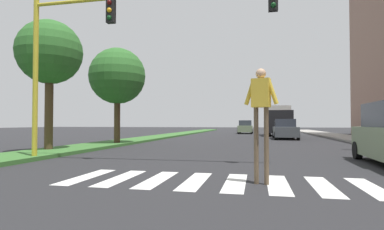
{
  "coord_description": "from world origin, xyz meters",
  "views": [
    {
      "loc": [
        0.92,
        2.11,
        1.31
      ],
      "look_at": [
        -2.85,
        19.86,
        1.8
      ],
      "focal_mm": 28.56,
      "sensor_mm": 36.0,
      "label": 1
    }
  ],
  "objects_px": {
    "traffic_light_gantry": "(111,32)",
    "sedan_midblock": "(285,130)",
    "tree_mid": "(50,53)",
    "sedan_distant": "(246,127)",
    "truck_box_delivery": "(279,120)",
    "tree_far": "(117,76)",
    "pedestrian_performer": "(261,107)"
  },
  "relations": [
    {
      "from": "traffic_light_gantry",
      "to": "sedan_midblock",
      "type": "bearing_deg",
      "value": 67.32
    },
    {
      "from": "tree_mid",
      "to": "traffic_light_gantry",
      "type": "relative_size",
      "value": 0.59
    },
    {
      "from": "sedan_midblock",
      "to": "sedan_distant",
      "type": "height_order",
      "value": "sedan_distant"
    },
    {
      "from": "sedan_midblock",
      "to": "truck_box_delivery",
      "type": "distance_m",
      "value": 6.68
    },
    {
      "from": "tree_mid",
      "to": "tree_far",
      "type": "height_order",
      "value": "tree_mid"
    },
    {
      "from": "truck_box_delivery",
      "to": "tree_mid",
      "type": "bearing_deg",
      "value": -118.34
    },
    {
      "from": "tree_mid",
      "to": "truck_box_delivery",
      "type": "distance_m",
      "value": 24.05
    },
    {
      "from": "traffic_light_gantry",
      "to": "truck_box_delivery",
      "type": "height_order",
      "value": "traffic_light_gantry"
    },
    {
      "from": "tree_mid",
      "to": "sedan_midblock",
      "type": "distance_m",
      "value": 18.73
    },
    {
      "from": "traffic_light_gantry",
      "to": "sedan_midblock",
      "type": "relative_size",
      "value": 2.12
    },
    {
      "from": "pedestrian_performer",
      "to": "truck_box_delivery",
      "type": "xyz_separation_m",
      "value": [
        2.14,
        26.3,
        -0.03
      ]
    },
    {
      "from": "tree_far",
      "to": "sedan_distant",
      "type": "distance_m",
      "value": 23.47
    },
    {
      "from": "tree_mid",
      "to": "sedan_distant",
      "type": "distance_m",
      "value": 28.44
    },
    {
      "from": "sedan_midblock",
      "to": "truck_box_delivery",
      "type": "xyz_separation_m",
      "value": [
        -0.06,
        6.62,
        0.86
      ]
    },
    {
      "from": "sedan_distant",
      "to": "tree_far",
      "type": "bearing_deg",
      "value": -107.0
    },
    {
      "from": "tree_mid",
      "to": "sedan_distant",
      "type": "bearing_deg",
      "value": 74.12
    },
    {
      "from": "tree_far",
      "to": "traffic_light_gantry",
      "type": "relative_size",
      "value": 0.58
    },
    {
      "from": "truck_box_delivery",
      "to": "pedestrian_performer",
      "type": "bearing_deg",
      "value": -94.66
    },
    {
      "from": "pedestrian_performer",
      "to": "truck_box_delivery",
      "type": "distance_m",
      "value": 26.38
    },
    {
      "from": "tree_far",
      "to": "sedan_midblock",
      "type": "relative_size",
      "value": 1.23
    },
    {
      "from": "tree_far",
      "to": "sedan_distant",
      "type": "relative_size",
      "value": 1.26
    },
    {
      "from": "traffic_light_gantry",
      "to": "pedestrian_performer",
      "type": "height_order",
      "value": "traffic_light_gantry"
    },
    {
      "from": "sedan_distant",
      "to": "truck_box_delivery",
      "type": "distance_m",
      "value": 7.14
    },
    {
      "from": "pedestrian_performer",
      "to": "tree_mid",
      "type": "bearing_deg",
      "value": 150.16
    },
    {
      "from": "tree_mid",
      "to": "truck_box_delivery",
      "type": "relative_size",
      "value": 0.93
    },
    {
      "from": "sedan_distant",
      "to": "sedan_midblock",
      "type": "bearing_deg",
      "value": -73.86
    },
    {
      "from": "tree_mid",
      "to": "pedestrian_performer",
      "type": "relative_size",
      "value": 2.32
    },
    {
      "from": "pedestrian_performer",
      "to": "sedan_midblock",
      "type": "bearing_deg",
      "value": 83.61
    },
    {
      "from": "traffic_light_gantry",
      "to": "pedestrian_performer",
      "type": "distance_m",
      "value": 6.22
    },
    {
      "from": "tree_mid",
      "to": "sedan_midblock",
      "type": "bearing_deg",
      "value": 51.64
    },
    {
      "from": "tree_mid",
      "to": "traffic_light_gantry",
      "type": "bearing_deg",
      "value": -30.84
    },
    {
      "from": "traffic_light_gantry",
      "to": "sedan_distant",
      "type": "xyz_separation_m",
      "value": [
        3.41,
        29.69,
        -3.62
      ]
    }
  ]
}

